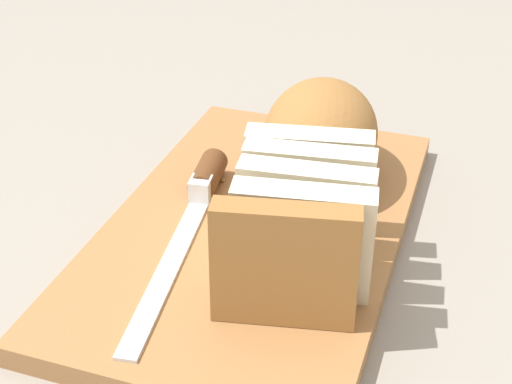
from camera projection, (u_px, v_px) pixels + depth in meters
name	position (u px, v px, depth m)	size (l,w,h in m)	color
ground_plane	(256.00, 239.00, 0.66)	(3.00, 3.00, 0.00)	gray
cutting_board	(256.00, 230.00, 0.66)	(0.41, 0.25, 0.02)	#9E6B3D
bread_loaf	(314.00, 165.00, 0.64)	(0.31, 0.15, 0.09)	#996633
bread_knife	(200.00, 193.00, 0.67)	(0.26, 0.05, 0.03)	silver
crumb_near_knife	(287.00, 245.00, 0.62)	(0.00, 0.00, 0.00)	#A8753D
crumb_near_loaf	(264.00, 243.00, 0.62)	(0.01, 0.01, 0.01)	#A8753D
crumb_stray_left	(223.00, 180.00, 0.71)	(0.00, 0.00, 0.00)	#A8753D
crumb_stray_right	(263.00, 245.00, 0.62)	(0.01, 0.01, 0.01)	#A8753D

